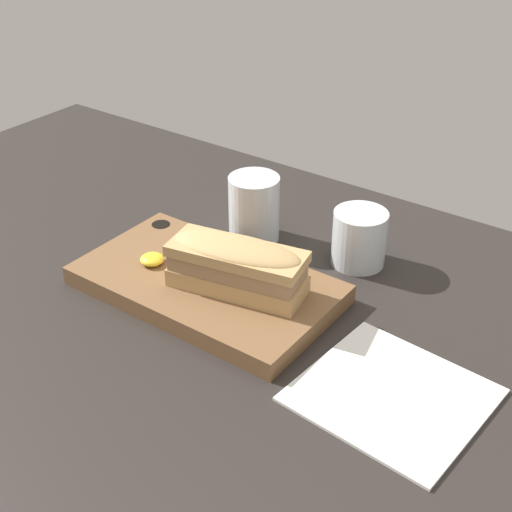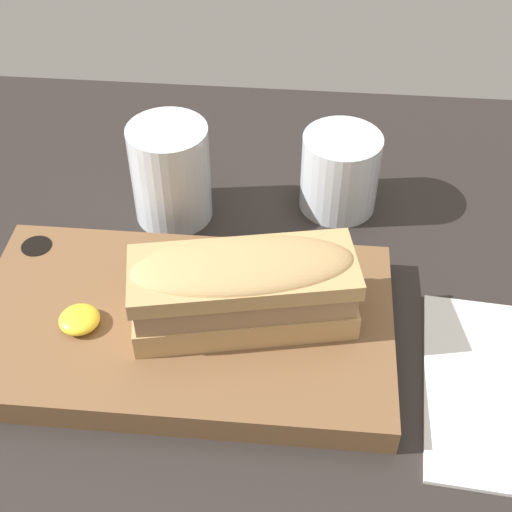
{
  "view_description": "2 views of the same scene",
  "coord_description": "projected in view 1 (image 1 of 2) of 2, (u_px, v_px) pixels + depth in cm",
  "views": [
    {
      "loc": [
        48.67,
        -57.75,
        58.45
      ],
      "look_at": [
        2.68,
        5.93,
        9.93
      ],
      "focal_mm": 50.0,
      "sensor_mm": 36.0,
      "label": 1
    },
    {
      "loc": [
        5.11,
        -34.84,
        50.08
      ],
      "look_at": [
        1.38,
        6.68,
        10.04
      ],
      "focal_mm": 50.0,
      "sensor_mm": 36.0,
      "label": 2
    }
  ],
  "objects": [
    {
      "name": "napkin",
      "position": [
        392.0,
        395.0,
        0.81
      ],
      "size": [
        21.4,
        20.32,
        0.4
      ],
      "rotation": [
        0.0,
        0.0,
        -0.08
      ],
      "color": "white",
      "rests_on": "dining_table"
    },
    {
      "name": "wine_glass",
      "position": [
        359.0,
        240.0,
        1.04
      ],
      "size": [
        7.95,
        7.95,
        8.33
      ],
      "color": "silver",
      "rests_on": "dining_table"
    },
    {
      "name": "mustard_dollop",
      "position": [
        152.0,
        259.0,
        1.0
      ],
      "size": [
        3.41,
        3.41,
        1.37
      ],
      "color": "yellow",
      "rests_on": "serving_board"
    },
    {
      "name": "dining_table",
      "position": [
        213.0,
        326.0,
        0.94
      ],
      "size": [
        155.16,
        92.57,
        2.0
      ],
      "color": "#282321",
      "rests_on": "ground"
    },
    {
      "name": "serving_board",
      "position": [
        206.0,
        284.0,
        0.98
      ],
      "size": [
        35.61,
        20.14,
        2.77
      ],
      "color": "brown",
      "rests_on": "dining_table"
    },
    {
      "name": "water_glass",
      "position": [
        254.0,
        212.0,
        1.1
      ],
      "size": [
        7.88,
        7.88,
        10.36
      ],
      "color": "silver",
      "rests_on": "dining_table"
    },
    {
      "name": "sandwich",
      "position": [
        237.0,
        264.0,
        0.93
      ],
      "size": [
        19.2,
        10.41,
        7.17
      ],
      "rotation": [
        0.0,
        0.0,
        0.2
      ],
      "color": "tan",
      "rests_on": "serving_board"
    }
  ]
}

